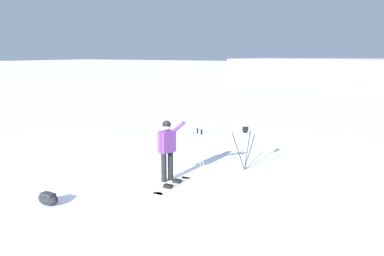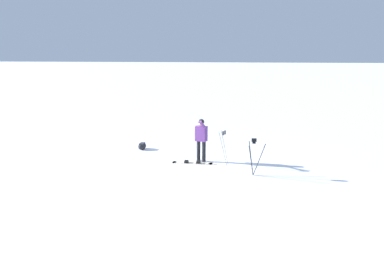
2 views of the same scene
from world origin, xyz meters
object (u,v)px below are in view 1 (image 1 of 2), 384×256
Objects in this scene: gear_bag_large at (48,199)px; camera_tripod at (245,139)px; snowboard at (173,185)px; ski_poles at (199,145)px; snowboarder at (167,145)px.

camera_tripod is (2.76, 4.59, 0.75)m from gear_bag_large.
snowboard is 1.38× the size of ski_poles.
ski_poles is (1.86, 3.55, 0.69)m from gear_bag_large.
snowboarder is 1.30× the size of camera_tripod.
snowboarder is at bearing 140.27° from snowboard.
camera_tripod is at bearing 49.10° from ski_poles.
gear_bag_large is (-1.38, -2.67, -0.82)m from snowboarder.
snowboard is (0.33, -0.27, -0.94)m from snowboarder.
snowboard is 2.95m from gear_bag_large.
camera_tripod reaches higher than gear_bag_large.
snowboarder is 1.28× the size of ski_poles.
ski_poles is (-0.90, -1.04, -0.06)m from camera_tripod.
snowboarder is 2.94× the size of gear_bag_large.
camera_tripod reaches higher than snowboard.
snowboard is at bearing 54.52° from gear_bag_large.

